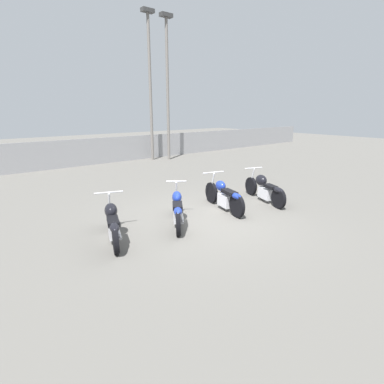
{
  "coord_description": "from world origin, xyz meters",
  "views": [
    {
      "loc": [
        -5.17,
        -5.67,
        2.9
      ],
      "look_at": [
        0.0,
        0.61,
        0.65
      ],
      "focal_mm": 28.0,
      "sensor_mm": 36.0,
      "label": 1
    }
  ],
  "objects": [
    {
      "name": "ground_plane",
      "position": [
        0.0,
        0.0,
        0.0
      ],
      "size": [
        60.0,
        60.0,
        0.0
      ],
      "primitive_type": "plane",
      "color": "#5B5954"
    },
    {
      "name": "motorcycle_slot_3",
      "position": [
        2.59,
        0.05,
        0.43
      ],
      "size": [
        0.97,
        2.12,
        0.99
      ],
      "rotation": [
        0.0,
        0.0,
        -0.34
      ],
      "color": "black",
      "rests_on": "ground_plane"
    },
    {
      "name": "fence_back",
      "position": [
        0.0,
        10.14,
        0.71
      ],
      "size": [
        40.0,
        0.04,
        1.42
      ],
      "color": "gray",
      "rests_on": "ground_plane"
    },
    {
      "name": "light_pole_right",
      "position": [
        4.32,
        9.55,
        4.71
      ],
      "size": [
        0.7,
        0.35,
        8.04
      ],
      "color": "slate",
      "rests_on": "ground_plane"
    },
    {
      "name": "traffic_cone_near",
      "position": [
        3.54,
        1.36,
        0.26
      ],
      "size": [
        0.27,
        0.27,
        0.51
      ],
      "color": "orange",
      "rests_on": "ground_plane"
    },
    {
      "name": "motorcycle_slot_1",
      "position": [
        -0.81,
        0.22,
        0.43
      ],
      "size": [
        1.3,
        1.79,
        1.01
      ],
      "rotation": [
        0.0,
        0.0,
        -0.61
      ],
      "color": "black",
      "rests_on": "ground_plane"
    },
    {
      "name": "motorcycle_slot_2",
      "position": [
        0.97,
        0.27,
        0.43
      ],
      "size": [
        0.85,
        2.1,
        1.03
      ],
      "rotation": [
        0.0,
        0.0,
        -0.26
      ],
      "color": "black",
      "rests_on": "ground_plane"
    },
    {
      "name": "light_pole_left",
      "position": [
        5.13,
        9.02,
        4.61
      ],
      "size": [
        0.7,
        0.35,
        7.85
      ],
      "color": "slate",
      "rests_on": "ground_plane"
    },
    {
      "name": "motorcycle_slot_0",
      "position": [
        -2.54,
        0.36,
        0.43
      ],
      "size": [
        0.94,
        1.94,
        0.99
      ],
      "rotation": [
        0.0,
        0.0,
        -0.36
      ],
      "color": "black",
      "rests_on": "ground_plane"
    }
  ]
}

